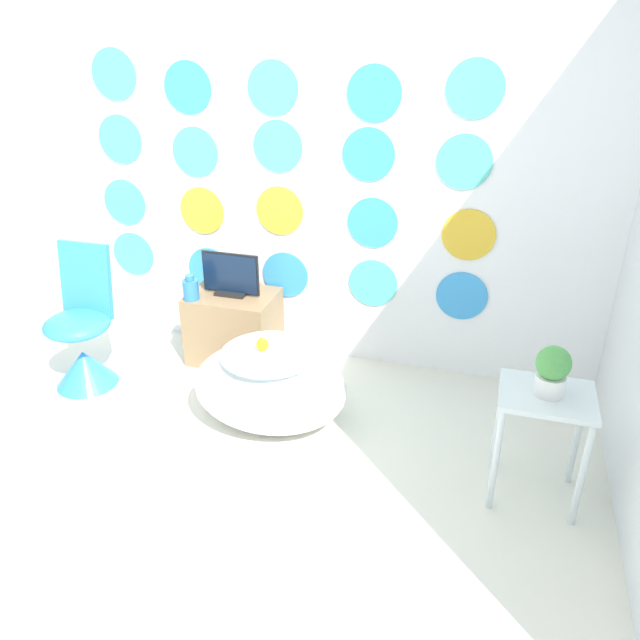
{
  "coord_description": "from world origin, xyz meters",
  "views": [
    {
      "loc": [
        1.31,
        -1.82,
        2.07
      ],
      "look_at": [
        0.51,
        0.83,
        0.71
      ],
      "focal_mm": 35.0,
      "sensor_mm": 36.0,
      "label": 1
    }
  ],
  "objects_px": {
    "bathtub": "(270,386)",
    "chair": "(82,344)",
    "vase": "(191,289)",
    "tv": "(231,276)",
    "potted_plant_left": "(552,370)"
  },
  "relations": [
    {
      "from": "bathtub",
      "to": "chair",
      "type": "xyz_separation_m",
      "value": [
        -1.24,
        0.06,
        0.04
      ]
    },
    {
      "from": "chair",
      "to": "vase",
      "type": "xyz_separation_m",
      "value": [
        0.54,
        0.41,
        0.26
      ]
    },
    {
      "from": "vase",
      "to": "chair",
      "type": "bearing_deg",
      "value": -143.21
    },
    {
      "from": "chair",
      "to": "vase",
      "type": "distance_m",
      "value": 0.73
    },
    {
      "from": "tv",
      "to": "vase",
      "type": "height_order",
      "value": "tv"
    },
    {
      "from": "bathtub",
      "to": "tv",
      "type": "relative_size",
      "value": 2.29
    },
    {
      "from": "tv",
      "to": "vase",
      "type": "distance_m",
      "value": 0.26
    },
    {
      "from": "bathtub",
      "to": "tv",
      "type": "bearing_deg",
      "value": 128.31
    },
    {
      "from": "vase",
      "to": "tv",
      "type": "bearing_deg",
      "value": 34.3
    },
    {
      "from": "bathtub",
      "to": "tv",
      "type": "xyz_separation_m",
      "value": [
        -0.48,
        0.61,
        0.36
      ]
    },
    {
      "from": "potted_plant_left",
      "to": "bathtub",
      "type": "bearing_deg",
      "value": 171.82
    },
    {
      "from": "chair",
      "to": "tv",
      "type": "relative_size",
      "value": 2.3
    },
    {
      "from": "chair",
      "to": "potted_plant_left",
      "type": "relative_size",
      "value": 3.75
    },
    {
      "from": "chair",
      "to": "tv",
      "type": "height_order",
      "value": "chair"
    },
    {
      "from": "chair",
      "to": "potted_plant_left",
      "type": "xyz_separation_m",
      "value": [
        2.63,
        -0.26,
        0.42
      ]
    }
  ]
}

